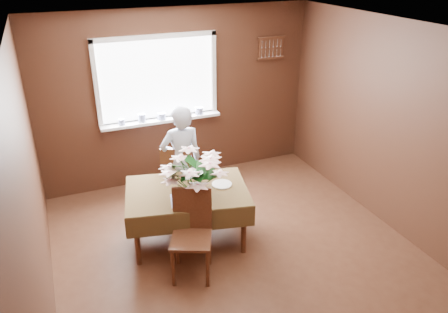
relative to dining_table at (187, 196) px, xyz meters
name	(u,v)px	position (x,y,z in m)	size (l,w,h in m)	color
floor	(243,259)	(0.44, -0.61, -0.60)	(4.50, 4.50, 0.00)	#472618
ceiling	(248,33)	(0.44, -0.61, 1.90)	(4.50, 4.50, 0.00)	white
wall_back	(179,97)	(0.44, 1.64, 0.65)	(4.00, 4.00, 0.00)	#59311F
wall_left	(32,199)	(-1.56, -0.61, 0.65)	(4.50, 4.50, 0.00)	#59311F
wall_right	(400,132)	(2.44, -0.61, 0.65)	(4.50, 4.50, 0.00)	#59311F
window_assembly	(159,94)	(0.14, 1.58, 0.76)	(1.72, 0.20, 1.22)	white
spoon_rack	(271,48)	(1.89, 1.60, 1.25)	(0.44, 0.05, 0.33)	#532D1B
dining_table	(187,196)	(0.00, 0.00, 0.00)	(1.56, 1.22, 0.68)	#532D1B
chair_far	(178,175)	(0.10, 0.70, -0.09)	(0.53, 0.53, 0.93)	#532D1B
chair_near	(192,229)	(-0.13, -0.55, -0.07)	(0.54, 0.54, 0.96)	#532D1B
seated_woman	(182,161)	(0.14, 0.63, 0.14)	(0.54, 0.35, 1.48)	white
flower_bouquet	(192,172)	(-0.01, -0.23, 0.42)	(0.62, 0.62, 0.53)	white
side_plate	(222,184)	(0.42, -0.04, 0.09)	(0.24, 0.24, 0.01)	white
table_knife	(201,195)	(0.10, -0.19, 0.09)	(0.02, 0.23, 0.00)	silver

